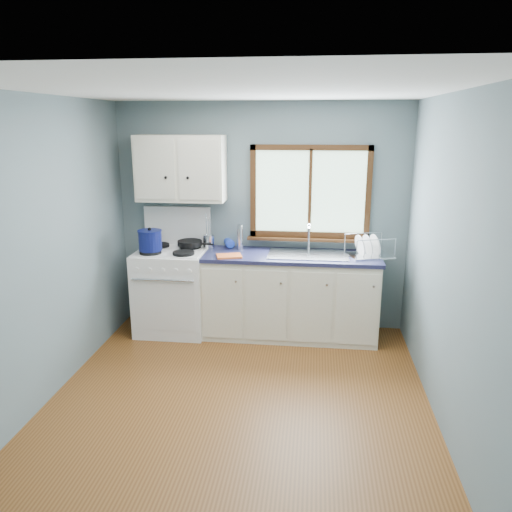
# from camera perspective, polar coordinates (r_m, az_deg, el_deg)

# --- Properties ---
(floor) EXTENTS (3.20, 3.60, 0.02)m
(floor) POSITION_cam_1_polar(r_m,az_deg,el_deg) (4.34, -2.16, -16.79)
(floor) COLOR brown
(floor) RESTS_ON ground
(ceiling) EXTENTS (3.20, 3.60, 0.02)m
(ceiling) POSITION_cam_1_polar(r_m,az_deg,el_deg) (3.69, -2.56, 18.61)
(ceiling) COLOR white
(ceiling) RESTS_ON wall_back
(wall_back) EXTENTS (3.20, 0.02, 2.50)m
(wall_back) POSITION_cam_1_polar(r_m,az_deg,el_deg) (5.58, 0.60, 4.42)
(wall_back) COLOR slate
(wall_back) RESTS_ON ground
(wall_front) EXTENTS (3.20, 0.02, 2.50)m
(wall_front) POSITION_cam_1_polar(r_m,az_deg,el_deg) (2.18, -10.08, -13.38)
(wall_front) COLOR slate
(wall_front) RESTS_ON ground
(wall_left) EXTENTS (0.02, 3.60, 2.50)m
(wall_left) POSITION_cam_1_polar(r_m,az_deg,el_deg) (4.38, -23.64, 0.16)
(wall_left) COLOR slate
(wall_left) RESTS_ON ground
(wall_right) EXTENTS (0.02, 3.60, 2.50)m
(wall_right) POSITION_cam_1_polar(r_m,az_deg,el_deg) (3.92, 21.61, -1.28)
(wall_right) COLOR slate
(wall_right) RESTS_ON ground
(gas_range) EXTENTS (0.76, 0.69, 1.36)m
(gas_range) POSITION_cam_1_polar(r_m,az_deg,el_deg) (5.63, -9.47, -3.65)
(gas_range) COLOR white
(gas_range) RESTS_ON floor
(base_cabinets) EXTENTS (1.85, 0.60, 0.88)m
(base_cabinets) POSITION_cam_1_polar(r_m,az_deg,el_deg) (5.47, 3.93, -4.98)
(base_cabinets) COLOR beige
(base_cabinets) RESTS_ON floor
(countertop) EXTENTS (1.89, 0.64, 0.04)m
(countertop) POSITION_cam_1_polar(r_m,az_deg,el_deg) (5.32, 4.02, -0.02)
(countertop) COLOR #181937
(countertop) RESTS_ON base_cabinets
(sink) EXTENTS (0.84, 0.46, 0.44)m
(sink) POSITION_cam_1_polar(r_m,az_deg,el_deg) (5.32, 5.95, -0.50)
(sink) COLOR silver
(sink) RESTS_ON countertop
(window) EXTENTS (1.36, 0.10, 1.03)m
(window) POSITION_cam_1_polar(r_m,az_deg,el_deg) (5.47, 6.18, 6.52)
(window) COLOR #9EC6A8
(window) RESTS_ON wall_back
(upper_cabinets) EXTENTS (0.95, 0.35, 0.70)m
(upper_cabinets) POSITION_cam_1_polar(r_m,az_deg,el_deg) (5.48, -8.60, 9.87)
(upper_cabinets) COLOR beige
(upper_cabinets) RESTS_ON wall_back
(skillet) EXTENTS (0.42, 0.31, 0.05)m
(skillet) POSITION_cam_1_polar(r_m,az_deg,el_deg) (5.56, -7.55, 1.49)
(skillet) COLOR black
(skillet) RESTS_ON gas_range
(stockpot) EXTENTS (0.31, 0.31, 0.25)m
(stockpot) POSITION_cam_1_polar(r_m,az_deg,el_deg) (5.40, -12.01, 1.78)
(stockpot) COLOR #0B114B
(stockpot) RESTS_ON gas_range
(utensil_crock) EXTENTS (0.16, 0.16, 0.39)m
(utensil_crock) POSITION_cam_1_polar(r_m,az_deg,el_deg) (5.55, -5.42, 1.67)
(utensil_crock) COLOR silver
(utensil_crock) RESTS_ON countertop
(thermos) EXTENTS (0.08, 0.08, 0.28)m
(thermos) POSITION_cam_1_polar(r_m,az_deg,el_deg) (5.48, -1.87, 2.18)
(thermos) COLOR silver
(thermos) RESTS_ON countertop
(soap_bottle) EXTENTS (0.13, 0.13, 0.26)m
(soap_bottle) POSITION_cam_1_polar(r_m,az_deg,el_deg) (5.50, -2.91, 2.11)
(soap_bottle) COLOR blue
(soap_bottle) RESTS_ON countertop
(dish_towel) EXTENTS (0.30, 0.25, 0.02)m
(dish_towel) POSITION_cam_1_polar(r_m,az_deg,el_deg) (5.21, -3.09, 0.01)
(dish_towel) COLOR orange
(dish_towel) RESTS_ON countertop
(dish_rack) EXTENTS (0.53, 0.46, 0.23)m
(dish_rack) POSITION_cam_1_polar(r_m,az_deg,el_deg) (5.35, 12.72, 0.63)
(dish_rack) COLOR silver
(dish_rack) RESTS_ON countertop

